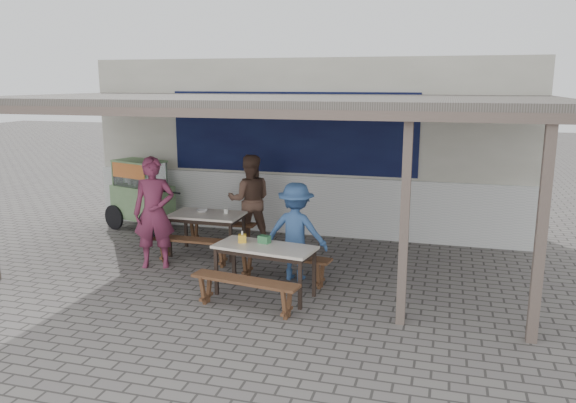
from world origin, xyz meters
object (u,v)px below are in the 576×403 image
Objects in this scene: patron_right_table at (296,232)px; donation_box at (264,239)px; table_right at (265,251)px; condiment_jar at (226,211)px; bench_left_wall at (220,228)px; patron_wall_side at (250,200)px; condiment_bowl at (202,211)px; bench_left_street at (193,245)px; bench_right_street at (245,287)px; patron_street_side at (154,213)px; table_left at (207,218)px; vendor_cart at (141,192)px; tissue_box at (242,238)px; bench_right_wall at (283,261)px.

patron_right_table is 0.74m from donation_box.
condiment_jar is at bearing 135.19° from table_right.
bench_left_wall is 0.80× the size of patron_wall_side.
patron_wall_side is at bearing 50.38° from condiment_bowl.
table_right reaches higher than bench_left_street.
condiment_jar is at bearing 127.96° from donation_box.
bench_right_street is 0.84× the size of patron_street_side.
condiment_bowl is (-0.12, -0.52, 0.44)m from bench_left_wall.
vendor_cart is at bearing 148.28° from table_left.
tissue_box is at bearing -37.09° from bench_left_street.
table_right is 0.99× the size of patron_right_table.
bench_right_street is at bearing -52.50° from patron_street_side.
bench_right_street is 0.88m from tissue_box.
bench_left_street is at bearing 141.77° from bench_right_street.
table_right is at bearing 75.05° from patron_right_table.
patron_street_side is 11.24× the size of donation_box.
donation_box is 0.84× the size of condiment_bowl.
condiment_jar is (-0.18, -0.74, -0.07)m from patron_wall_side.
bench_left_wall is 0.69m from condiment_bowl.
patron_street_side is 1.05m from condiment_bowl.
donation_box is 2.01m from condiment_jar.
condiment_jar reaches higher than table_left.
patron_street_side is at bearing -114.23° from condiment_bowl.
table_left is at bearing 143.36° from table_right.
bench_left_street is 0.88× the size of bench_right_street.
patron_street_side is (-0.54, -1.47, 0.59)m from bench_left_wall.
patron_wall_side is 2.49m from tissue_box.
bench_right_wall is 0.84× the size of patron_street_side.
patron_street_side reaches higher than tissue_box.
patron_wall_side reaches higher than donation_box.
bench_right_wall is 9.47× the size of donation_box.
bench_right_wall is at bearing 73.03° from donation_box.
table_right is 2.44m from condiment_bowl.
bench_left_street is 1.20m from bench_left_wall.
table_right is 0.85m from patron_right_table.
table_left reaches higher than bench_right_wall.
condiment_jar is 0.45m from condiment_bowl.
table_right is at bearing 90.00° from bench_right_street.
patron_wall_side is (1.06, 1.71, -0.07)m from patron_street_side.
vendor_cart is 2.57m from patron_street_side.
patron_right_table is 9.31× the size of donation_box.
patron_street_side is 1.08× the size of patron_wall_side.
patron_right_table is at bearing -6.58° from bench_left_street.
condiment_jar is (-0.92, 1.64, -0.01)m from tissue_box.
donation_box reaches higher than bench_left_wall.
patron_wall_side is 8.79× the size of condiment_bowl.
bench_right_street is at bearing -55.62° from table_left.
table_left is at bearing 129.10° from tissue_box.
tissue_box is at bearing 88.00° from patron_wall_side.
bench_left_wall is at bearing -0.01° from vendor_cart.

